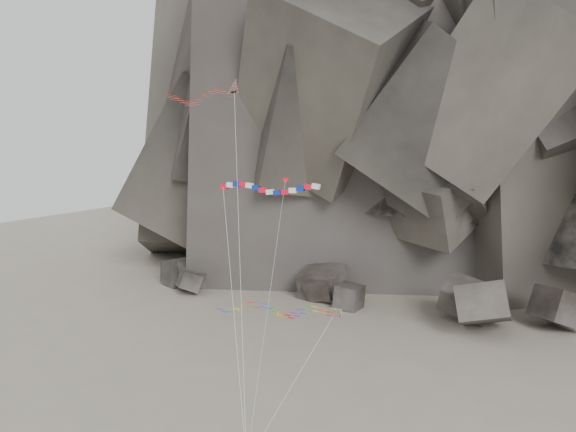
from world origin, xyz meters
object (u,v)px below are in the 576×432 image
at_px(banner_kite, 267,189).
at_px(parafoil_kite, 270,309).
at_px(delta_kite, 196,97).
at_px(pennant_kite, 277,236).

relative_size(banner_kite, parafoil_kite, 1.45).
distance_m(delta_kite, parafoil_kite, 23.48).
bearing_deg(pennant_kite, parafoil_kite, 134.31).
height_order(banner_kite, parafoil_kite, banner_kite).
xyz_separation_m(delta_kite, pennant_kite, (11.60, -3.58, -13.44)).
height_order(banner_kite, pennant_kite, pennant_kite).
bearing_deg(delta_kite, banner_kite, -14.15).
relative_size(delta_kite, pennant_kite, 1.48).
bearing_deg(pennant_kite, delta_kite, 146.23).
height_order(parafoil_kite, pennant_kite, pennant_kite).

